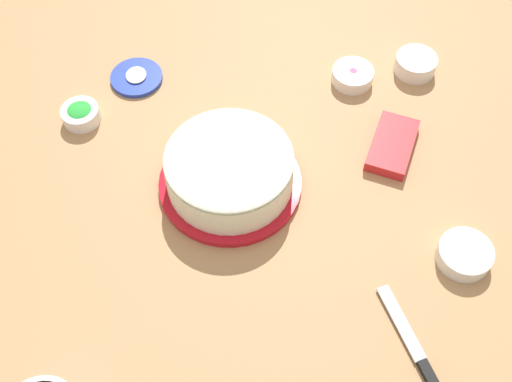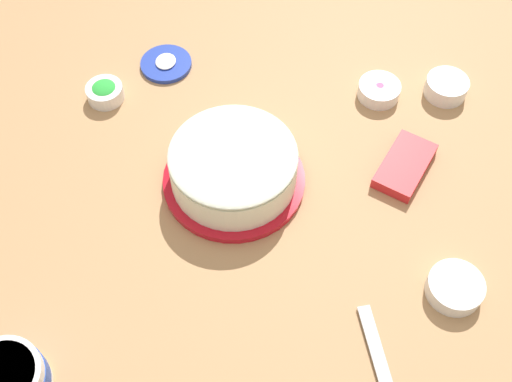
{
  "view_description": "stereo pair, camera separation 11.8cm",
  "coord_description": "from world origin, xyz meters",
  "px_view_note": "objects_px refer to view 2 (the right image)",
  "views": [
    {
      "loc": [
        -0.63,
        0.07,
        1.02
      ],
      "look_at": [
        0.02,
        0.03,
        0.04
      ],
      "focal_mm": 44.72,
      "sensor_mm": 36.0,
      "label": 1
    },
    {
      "loc": [
        -0.63,
        -0.05,
        1.02
      ],
      "look_at": [
        0.02,
        0.03,
        0.04
      ],
      "focal_mm": 44.72,
      "sensor_mm": 36.0,
      "label": 2
    }
  ],
  "objects_px": {
    "sprinkle_bowl_yellow": "(455,287)",
    "frosting_tub": "(7,380)",
    "sprinkle_bowl_pink": "(379,90)",
    "frosted_cake": "(233,167)",
    "sprinkle_bowl_green": "(105,92)",
    "frosting_tub_lid": "(166,64)",
    "candy_box_lower": "(405,166)",
    "sprinkle_bowl_orange": "(446,87)"
  },
  "relations": [
    {
      "from": "sprinkle_bowl_yellow",
      "to": "frosting_tub",
      "type": "bearing_deg",
      "value": 109.5
    },
    {
      "from": "sprinkle_bowl_pink",
      "to": "sprinkle_bowl_yellow",
      "type": "distance_m",
      "value": 0.46
    },
    {
      "from": "frosted_cake",
      "to": "sprinkle_bowl_green",
      "type": "distance_m",
      "value": 0.35
    },
    {
      "from": "frosted_cake",
      "to": "frosting_tub",
      "type": "xyz_separation_m",
      "value": [
        -0.43,
        0.29,
        -0.01
      ]
    },
    {
      "from": "frosted_cake",
      "to": "frosting_tub_lid",
      "type": "bearing_deg",
      "value": 33.1
    },
    {
      "from": "frosting_tub_lid",
      "to": "sprinkle_bowl_green",
      "type": "bearing_deg",
      "value": 135.12
    },
    {
      "from": "sprinkle_bowl_green",
      "to": "candy_box_lower",
      "type": "xyz_separation_m",
      "value": [
        -0.12,
        -0.63,
        -0.01
      ]
    },
    {
      "from": "sprinkle_bowl_yellow",
      "to": "candy_box_lower",
      "type": "distance_m",
      "value": 0.27
    },
    {
      "from": "sprinkle_bowl_green",
      "to": "sprinkle_bowl_yellow",
      "type": "height_order",
      "value": "sprinkle_bowl_green"
    },
    {
      "from": "frosting_tub_lid",
      "to": "sprinkle_bowl_orange",
      "type": "bearing_deg",
      "value": -91.2
    },
    {
      "from": "sprinkle_bowl_orange",
      "to": "sprinkle_bowl_green",
      "type": "relative_size",
      "value": 1.15
    },
    {
      "from": "frosting_tub_lid",
      "to": "sprinkle_bowl_green",
      "type": "relative_size",
      "value": 1.45
    },
    {
      "from": "sprinkle_bowl_pink",
      "to": "candy_box_lower",
      "type": "bearing_deg",
      "value": -164.65
    },
    {
      "from": "frosting_tub",
      "to": "frosting_tub_lid",
      "type": "distance_m",
      "value": 0.74
    },
    {
      "from": "frosting_tub_lid",
      "to": "sprinkle_bowl_yellow",
      "type": "relative_size",
      "value": 1.15
    },
    {
      "from": "frosted_cake",
      "to": "candy_box_lower",
      "type": "bearing_deg",
      "value": -78.21
    },
    {
      "from": "sprinkle_bowl_orange",
      "to": "candy_box_lower",
      "type": "distance_m",
      "value": 0.23
    },
    {
      "from": "frosting_tub",
      "to": "candy_box_lower",
      "type": "height_order",
      "value": "frosting_tub"
    },
    {
      "from": "sprinkle_bowl_orange",
      "to": "candy_box_lower",
      "type": "xyz_separation_m",
      "value": [
        -0.21,
        0.09,
        -0.01
      ]
    },
    {
      "from": "sprinkle_bowl_green",
      "to": "frosting_tub",
      "type": "bearing_deg",
      "value": -179.47
    },
    {
      "from": "sprinkle_bowl_orange",
      "to": "candy_box_lower",
      "type": "relative_size",
      "value": 0.62
    },
    {
      "from": "frosting_tub",
      "to": "sprinkle_bowl_orange",
      "type": "xyz_separation_m",
      "value": [
        0.72,
        -0.71,
        -0.02
      ]
    },
    {
      "from": "sprinkle_bowl_green",
      "to": "sprinkle_bowl_pink",
      "type": "bearing_deg",
      "value": -82.72
    },
    {
      "from": "sprinkle_bowl_pink",
      "to": "sprinkle_bowl_green",
      "type": "distance_m",
      "value": 0.58
    },
    {
      "from": "sprinkle_bowl_pink",
      "to": "frosting_tub",
      "type": "bearing_deg",
      "value": 140.63
    },
    {
      "from": "frosting_tub",
      "to": "sprinkle_bowl_yellow",
      "type": "relative_size",
      "value": 1.27
    },
    {
      "from": "frosting_tub_lid",
      "to": "sprinkle_bowl_pink",
      "type": "xyz_separation_m",
      "value": [
        -0.04,
        -0.47,
        0.01
      ]
    },
    {
      "from": "sprinkle_bowl_orange",
      "to": "sprinkle_bowl_yellow",
      "type": "distance_m",
      "value": 0.47
    },
    {
      "from": "sprinkle_bowl_pink",
      "to": "sprinkle_bowl_orange",
      "type": "relative_size",
      "value": 0.99
    },
    {
      "from": "frosted_cake",
      "to": "candy_box_lower",
      "type": "relative_size",
      "value": 1.9
    },
    {
      "from": "frosting_tub",
      "to": "sprinkle_bowl_yellow",
      "type": "distance_m",
      "value": 0.75
    },
    {
      "from": "sprinkle_bowl_orange",
      "to": "frosted_cake",
      "type": "bearing_deg",
      "value": 124.02
    },
    {
      "from": "sprinkle_bowl_yellow",
      "to": "sprinkle_bowl_orange",
      "type": "bearing_deg",
      "value": -0.96
    },
    {
      "from": "frosted_cake",
      "to": "frosting_tub_lid",
      "type": "height_order",
      "value": "frosted_cake"
    },
    {
      "from": "frosting_tub_lid",
      "to": "sprinkle_bowl_orange",
      "type": "height_order",
      "value": "sprinkle_bowl_orange"
    },
    {
      "from": "frosting_tub",
      "to": "frosting_tub_lid",
      "type": "relative_size",
      "value": 1.1
    },
    {
      "from": "sprinkle_bowl_green",
      "to": "sprinkle_bowl_yellow",
      "type": "relative_size",
      "value": 0.8
    },
    {
      "from": "frosting_tub",
      "to": "frosting_tub_lid",
      "type": "height_order",
      "value": "frosting_tub"
    },
    {
      "from": "frosting_tub",
      "to": "sprinkle_bowl_orange",
      "type": "relative_size",
      "value": 1.39
    },
    {
      "from": "frosting_tub",
      "to": "candy_box_lower",
      "type": "bearing_deg",
      "value": -50.98
    },
    {
      "from": "frosting_tub_lid",
      "to": "candy_box_lower",
      "type": "bearing_deg",
      "value": -113.49
    },
    {
      "from": "candy_box_lower",
      "to": "sprinkle_bowl_pink",
      "type": "bearing_deg",
      "value": 39.5
    }
  ]
}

